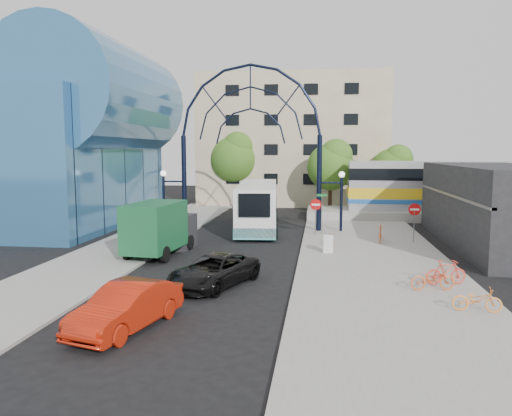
# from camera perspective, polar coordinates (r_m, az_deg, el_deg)

# --- Properties ---
(ground) EXTENTS (120.00, 120.00, 0.00)m
(ground) POSITION_cam_1_polar(r_m,az_deg,el_deg) (23.49, -5.50, -8.00)
(ground) COLOR black
(ground) RESTS_ON ground
(sidewalk_east) EXTENTS (8.00, 56.00, 0.12)m
(sidewalk_east) POSITION_cam_1_polar(r_m,az_deg,el_deg) (26.94, 13.43, -6.12)
(sidewalk_east) COLOR gray
(sidewalk_east) RESTS_ON ground
(plaza_west) EXTENTS (5.00, 50.00, 0.12)m
(plaza_west) POSITION_cam_1_polar(r_m,az_deg,el_deg) (31.02, -14.79, -4.49)
(plaza_west) COLOR gray
(plaza_west) RESTS_ON ground
(gateway_arch) EXTENTS (13.64, 0.44, 12.10)m
(gateway_arch) POSITION_cam_1_polar(r_m,az_deg,el_deg) (36.61, -0.64, 10.74)
(gateway_arch) COLOR black
(gateway_arch) RESTS_ON ground
(stop_sign) EXTENTS (0.80, 0.07, 2.50)m
(stop_sign) POSITION_cam_1_polar(r_m,az_deg,el_deg) (34.37, 6.84, 0.01)
(stop_sign) COLOR slate
(stop_sign) RESTS_ON sidewalk_east
(do_not_enter_sign) EXTENTS (0.76, 0.07, 2.48)m
(do_not_enter_sign) POSITION_cam_1_polar(r_m,az_deg,el_deg) (32.91, 17.66, -0.58)
(do_not_enter_sign) COLOR slate
(do_not_enter_sign) RESTS_ON sidewalk_east
(street_name_sign) EXTENTS (0.70, 0.70, 2.80)m
(street_name_sign) POSITION_cam_1_polar(r_m,az_deg,el_deg) (34.95, 7.51, 0.33)
(street_name_sign) COLOR slate
(street_name_sign) RESTS_ON sidewalk_east
(sandwich_board) EXTENTS (0.55, 0.61, 0.99)m
(sandwich_board) POSITION_cam_1_polar(r_m,az_deg,el_deg) (28.60, 8.26, -3.88)
(sandwich_board) COLOR white
(sandwich_board) RESTS_ON sidewalk_east
(transit_hall) EXTENTS (16.50, 18.00, 14.50)m
(transit_hall) POSITION_cam_1_polar(r_m,az_deg,el_deg) (42.42, -21.53, 7.21)
(transit_hall) COLOR #306594
(transit_hall) RESTS_ON ground
(commercial_block_east) EXTENTS (6.00, 16.00, 5.00)m
(commercial_block_east) POSITION_cam_1_polar(r_m,az_deg,el_deg) (34.09, 25.98, 0.19)
(commercial_block_east) COLOR black
(commercial_block_east) RESTS_ON ground
(apartment_block) EXTENTS (20.00, 12.10, 14.00)m
(apartment_block) POSITION_cam_1_polar(r_m,az_deg,el_deg) (57.21, 4.36, 7.67)
(apartment_block) COLOR tan
(apartment_block) RESTS_ON ground
(train_platform) EXTENTS (32.00, 5.00, 0.80)m
(train_platform) POSITION_cam_1_polar(r_m,az_deg,el_deg) (46.90, 25.88, -0.81)
(train_platform) COLOR gray
(train_platform) RESTS_ON ground
(train_car) EXTENTS (25.10, 3.05, 4.20)m
(train_car) POSITION_cam_1_polar(r_m,az_deg,el_deg) (46.67, 26.03, 2.23)
(train_car) COLOR #B7B7BC
(train_car) RESTS_ON train_platform
(tree_north_a) EXTENTS (4.48, 4.48, 7.00)m
(tree_north_a) POSITION_cam_1_polar(r_m,az_deg,el_deg) (48.10, 8.67, 4.97)
(tree_north_a) COLOR #382314
(tree_north_a) RESTS_ON ground
(tree_north_b) EXTENTS (5.12, 5.12, 8.00)m
(tree_north_b) POSITION_cam_1_polar(r_m,az_deg,el_deg) (52.85, -2.37, 5.90)
(tree_north_b) COLOR #382314
(tree_north_b) RESTS_ON ground
(tree_north_c) EXTENTS (4.16, 4.16, 6.50)m
(tree_north_c) POSITION_cam_1_polar(r_m,az_deg,el_deg) (50.58, 15.45, 4.51)
(tree_north_c) COLOR #382314
(tree_north_c) RESTS_ON ground
(city_bus) EXTENTS (3.86, 12.63, 3.42)m
(city_bus) POSITION_cam_1_polar(r_m,az_deg,el_deg) (37.82, 0.23, 0.34)
(city_bus) COLOR white
(city_bus) RESTS_ON ground
(green_truck) EXTENTS (2.81, 6.23, 3.05)m
(green_truck) POSITION_cam_1_polar(r_m,az_deg,el_deg) (28.79, -10.81, -2.28)
(green_truck) COLOR black
(green_truck) RESTS_ON ground
(black_suv) EXTENTS (3.92, 5.42, 1.37)m
(black_suv) POSITION_cam_1_polar(r_m,az_deg,el_deg) (22.00, -4.82, -7.16)
(black_suv) COLOR black
(black_suv) RESTS_ON ground
(red_sedan) EXTENTS (2.75, 4.90, 1.53)m
(red_sedan) POSITION_cam_1_polar(r_m,az_deg,el_deg) (17.35, -14.56, -10.87)
(red_sedan) COLOR #B41E0B
(red_sedan) RESTS_ON ground
(bike_near_a) EXTENTS (0.65, 1.63, 0.84)m
(bike_near_a) POSITION_cam_1_polar(r_m,az_deg,el_deg) (30.89, 8.66, -3.49)
(bike_near_a) COLOR #CE5029
(bike_near_a) RESTS_ON sidewalk_east
(bike_near_b) EXTENTS (0.78, 1.90, 1.11)m
(bike_near_b) POSITION_cam_1_polar(r_m,az_deg,el_deg) (32.75, 14.02, -2.80)
(bike_near_b) COLOR orange
(bike_near_b) RESTS_ON sidewalk_east
(bike_far_a) EXTENTS (1.91, 0.92, 0.96)m
(bike_far_a) POSITION_cam_1_polar(r_m,az_deg,el_deg) (22.17, 19.53, -7.64)
(bike_far_a) COLOR #D35F2A
(bike_far_a) RESTS_ON sidewalk_east
(bike_far_b) EXTENTS (1.89, 0.95, 1.09)m
(bike_far_b) POSITION_cam_1_polar(r_m,az_deg,el_deg) (23.25, 20.89, -6.88)
(bike_far_b) COLOR #E13E2D
(bike_far_b) RESTS_ON sidewalk_east
(bike_far_c) EXTENTS (1.75, 0.77, 0.89)m
(bike_far_c) POSITION_cam_1_polar(r_m,az_deg,el_deg) (19.91, 23.94, -9.55)
(bike_far_c) COLOR orange
(bike_far_c) RESTS_ON sidewalk_east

